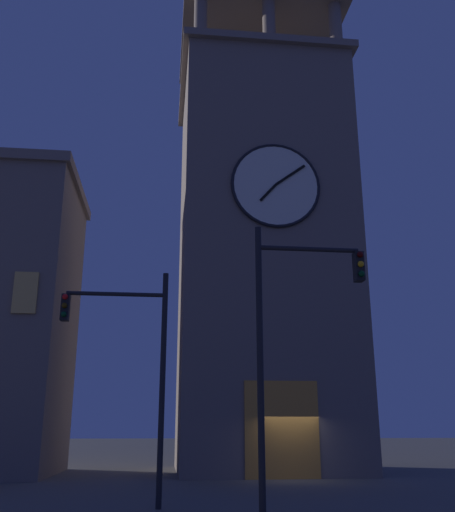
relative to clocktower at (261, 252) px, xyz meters
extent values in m
plane|color=#56544F|center=(-0.40, 4.53, -11.19)|extent=(200.00, 200.00, 0.00)
cube|color=#75665B|center=(0.00, -0.02, -0.56)|extent=(8.59, 8.82, 21.25)
cube|color=#75665B|center=(0.00, -0.02, 10.26)|extent=(9.19, 9.42, 0.40)
cylinder|color=#75665B|center=(-3.70, 3.79, 11.89)|extent=(0.70, 0.70, 2.85)
cylinder|color=#75665B|center=(0.00, 3.79, 11.89)|extent=(0.70, 0.70, 2.85)
cylinder|color=#75665B|center=(3.70, 3.79, 11.89)|extent=(0.70, 0.70, 2.85)
cylinder|color=#75665B|center=(-3.70, -3.83, 11.89)|extent=(0.70, 0.70, 2.85)
cylinder|color=#75665B|center=(0.00, -3.83, 11.89)|extent=(0.70, 0.70, 2.85)
cylinder|color=#75665B|center=(3.70, -3.83, 11.89)|extent=(0.70, 0.70, 2.85)
cube|color=#75665B|center=(0.00, -0.02, 13.52)|extent=(9.19, 9.42, 0.40)
cylinder|color=black|center=(0.00, -0.02, 15.23)|extent=(0.12, 0.12, 3.03)
cylinder|color=silver|center=(0.00, 4.45, 2.00)|extent=(4.19, 0.12, 4.19)
torus|color=black|center=(0.00, 4.47, 2.00)|extent=(4.35, 0.16, 4.35)
cube|color=black|center=(0.39, 4.55, 1.57)|extent=(0.86, 0.06, 0.94)
cube|color=black|center=(-0.72, 4.55, 2.53)|extent=(1.50, 0.06, 1.16)
cube|color=orange|center=(0.00, 4.34, -9.19)|extent=(3.20, 0.24, 4.00)
cube|color=#E0B259|center=(11.02, 4.76, -3.63)|extent=(1.00, 0.12, 1.80)
cylinder|color=black|center=(5.10, 12.98, -8.00)|extent=(0.16, 0.16, 6.38)
cylinder|color=black|center=(6.50, 12.98, -5.46)|extent=(2.80, 0.12, 0.12)
cube|color=black|center=(7.90, 12.98, -5.89)|extent=(0.22, 0.30, 0.75)
sphere|color=red|center=(7.90, 13.16, -5.61)|extent=(0.16, 0.16, 0.16)
sphere|color=#392705|center=(7.90, 13.16, -5.86)|extent=(0.16, 0.16, 0.16)
sphere|color=#063316|center=(7.90, 13.16, -6.11)|extent=(0.16, 0.16, 0.16)
cylinder|color=black|center=(2.83, 15.86, -7.75)|extent=(0.16, 0.16, 6.88)
cylinder|color=black|center=(1.55, 15.86, -4.83)|extent=(2.56, 0.12, 0.12)
cube|color=black|center=(0.27, 15.86, -5.26)|extent=(0.22, 0.30, 0.75)
sphere|color=#360505|center=(0.27, 16.04, -4.98)|extent=(0.16, 0.16, 0.16)
sphere|color=orange|center=(0.27, 16.04, -5.23)|extent=(0.16, 0.16, 0.16)
sphere|color=#063316|center=(0.27, 16.04, -5.48)|extent=(0.16, 0.16, 0.16)
camera|label=1|loc=(5.10, 29.30, -9.16)|focal=40.15mm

